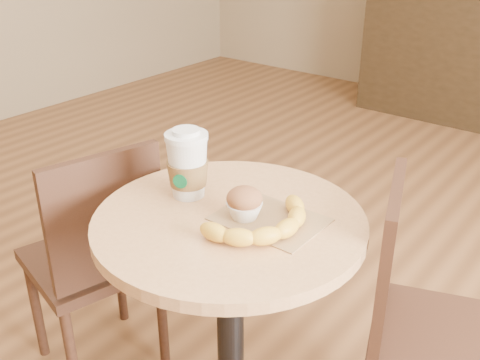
{
  "coord_description": "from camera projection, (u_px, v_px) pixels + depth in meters",
  "views": [
    {
      "loc": [
        0.77,
        -0.97,
        1.4
      ],
      "look_at": [
        0.05,
        -0.05,
        0.83
      ],
      "focal_mm": 42.0,
      "sensor_mm": 36.0,
      "label": 1
    }
  ],
  "objects": [
    {
      "name": "cafe_table",
      "position": [
        230.0,
        300.0,
        1.41
      ],
      "size": [
        0.64,
        0.64,
        0.75
      ],
      "color": "black",
      "rests_on": "ground"
    },
    {
      "name": "chair_left",
      "position": [
        97.0,
        256.0,
        1.69
      ],
      "size": [
        0.44,
        0.44,
        0.82
      ],
      "rotation": [
        0.0,
        0.0,
        -1.82
      ],
      "color": "#381F13",
      "rests_on": "ground"
    },
    {
      "name": "chair_right",
      "position": [
        422.0,
        321.0,
        1.43
      ],
      "size": [
        0.46,
        0.46,
        0.82
      ],
      "rotation": [
        0.0,
        0.0,
        1.92
      ],
      "color": "#381F13",
      "rests_on": "ground"
    },
    {
      "name": "kraft_bag",
      "position": [
        270.0,
        219.0,
        1.29
      ],
      "size": [
        0.24,
        0.18,
        0.0
      ],
      "primitive_type": "cube",
      "rotation": [
        0.0,
        0.0,
        0.0
      ],
      "color": "#936F47",
      "rests_on": "cafe_table"
    },
    {
      "name": "coffee_cup",
      "position": [
        188.0,
        166.0,
        1.37
      ],
      "size": [
        0.1,
        0.11,
        0.18
      ],
      "rotation": [
        0.0,
        0.0,
        0.38
      ],
      "color": "silver",
      "rests_on": "cafe_table"
    },
    {
      "name": "muffin",
      "position": [
        244.0,
        203.0,
        1.28
      ],
      "size": [
        0.08,
        0.08,
        0.08
      ],
      "color": "silver",
      "rests_on": "kraft_bag"
    },
    {
      "name": "banana",
      "position": [
        264.0,
        221.0,
        1.24
      ],
      "size": [
        0.29,
        0.34,
        0.04
      ],
      "primitive_type": null,
      "rotation": [
        0.0,
        0.0,
        -0.41
      ],
      "color": "gold",
      "rests_on": "kraft_bag"
    }
  ]
}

